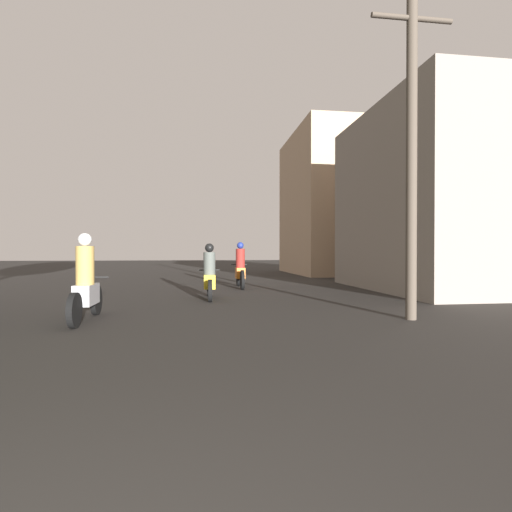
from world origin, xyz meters
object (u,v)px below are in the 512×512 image
building_right_far (341,204)px  utility_pole_near (412,148)px  building_right_near (454,200)px  motorcycle_orange (240,269)px  motorcycle_yellow (209,276)px  motorcycle_silver (86,286)px

building_right_far → utility_pole_near: building_right_far is taller
building_right_near → motorcycle_orange: bearing=167.4°
motorcycle_yellow → building_right_near: bearing=9.9°
motorcycle_orange → building_right_far: bearing=59.4°
motorcycle_orange → motorcycle_silver: bearing=-111.0°
motorcycle_silver → building_right_near: building_right_near is taller
motorcycle_silver → motorcycle_yellow: size_ratio=1.05×
motorcycle_yellow → building_right_near: building_right_near is taller
building_right_far → utility_pole_near: bearing=-105.4°
building_right_near → building_right_far: 10.38m
motorcycle_yellow → building_right_far: (8.06, 11.94, 3.50)m
motorcycle_silver → building_right_far: (10.41, 15.13, 3.45)m
building_right_far → motorcycle_orange: bearing=-128.3°
motorcycle_yellow → building_right_near: size_ratio=0.27×
motorcycle_orange → utility_pole_near: bearing=-62.7°
motorcycle_yellow → motorcycle_orange: bearing=69.1°
utility_pole_near → motorcycle_yellow: bearing=133.7°
building_right_near → motorcycle_yellow: bearing=-169.0°
motorcycle_yellow → building_right_far: size_ratio=0.23×
motorcycle_silver → motorcycle_yellow: motorcycle_silver is taller
motorcycle_orange → utility_pole_near: (2.53, -7.09, 2.58)m
motorcycle_silver → motorcycle_yellow: 3.95m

